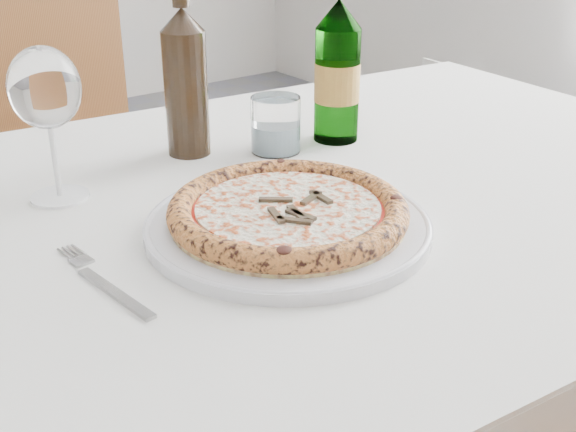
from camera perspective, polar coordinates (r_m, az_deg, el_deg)
name	(u,v)px	position (r m, az deg, el deg)	size (l,w,h in m)	color
dining_table	(242,259)	(0.96, -3.62, -3.40)	(1.67, 1.08, 0.76)	#592F15
chair_far	(60,182)	(1.66, -17.58, 2.55)	(0.46, 0.46, 0.93)	#592F15
plate	(288,225)	(0.85, 0.00, -0.68)	(0.34, 0.34, 0.02)	white
pizza	(288,211)	(0.84, 0.00, 0.39)	(0.28, 0.28, 0.03)	#F1DB87
fork	(104,282)	(0.77, -14.37, -5.08)	(0.03, 0.18, 0.00)	#9B9B9C
wine_glass	(45,91)	(0.94, -18.66, 9.32)	(0.09, 0.09, 0.20)	white
tumbler	(276,128)	(1.10, -0.98, 6.95)	(0.08, 0.08, 0.08)	white
beer_bottle	(337,72)	(1.14, 3.92, 11.32)	(0.07, 0.07, 0.27)	#2E7026
wine_bottle	(186,81)	(1.08, -8.10, 10.54)	(0.06, 0.06, 0.26)	black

